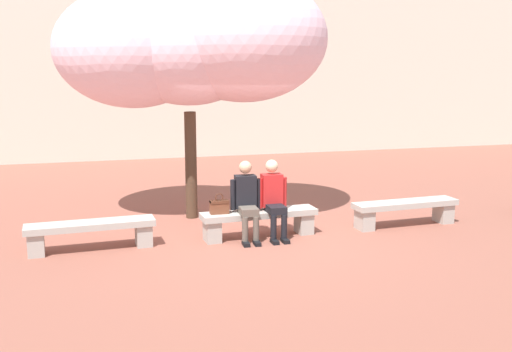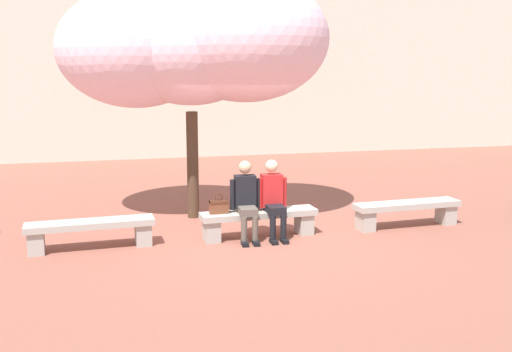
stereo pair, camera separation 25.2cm
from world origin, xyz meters
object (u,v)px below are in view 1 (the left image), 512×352
object	(u,v)px
stone_bench_west_end	(91,231)
person_seated_left	(247,198)
stone_bench_near_west	(259,219)
handbag	(219,206)
stone_bench_center	(405,209)
cherry_tree_main	(193,45)
person_seated_right	(273,196)

from	to	relation	value
stone_bench_west_end	person_seated_left	distance (m)	2.50
stone_bench_near_west	handbag	bearing A→B (deg)	-178.94
person_seated_left	handbag	xyz separation A→B (m)	(-0.45, 0.04, -0.12)
stone_bench_center	cherry_tree_main	xyz separation A→B (m)	(-3.48, 1.58, 2.88)
stone_bench_center	person_seated_right	size ratio (longest dim) A/B	1.53
person_seated_right	handbag	world-z (taller)	person_seated_right
stone_bench_west_end	person_seated_right	distance (m)	2.95
person_seated_right	handbag	xyz separation A→B (m)	(-0.90, 0.04, -0.12)
cherry_tree_main	handbag	bearing A→B (deg)	-86.06
stone_bench_west_end	stone_bench_center	xyz separation A→B (m)	(5.40, 0.00, 0.00)
stone_bench_west_end	stone_bench_center	size ratio (longest dim) A/B	1.00
stone_bench_near_west	cherry_tree_main	xyz separation A→B (m)	(-0.79, 1.58, 2.88)
stone_bench_center	handbag	size ratio (longest dim) A/B	5.81
stone_bench_west_end	cherry_tree_main	bearing A→B (deg)	39.62
handbag	cherry_tree_main	distance (m)	3.06
stone_bench_near_west	cherry_tree_main	size ratio (longest dim) A/B	0.41
stone_bench_west_end	person_seated_left	bearing A→B (deg)	-1.24
stone_bench_west_end	handbag	world-z (taller)	handbag
stone_bench_center	handbag	distance (m)	3.39
stone_bench_center	handbag	xyz separation A→B (m)	(-3.37, -0.01, 0.27)
stone_bench_center	person_seated_left	size ratio (longest dim) A/B	1.53
person_seated_right	handbag	distance (m)	0.91
person_seated_left	person_seated_right	xyz separation A→B (m)	(0.46, -0.00, 0.00)
stone_bench_center	person_seated_right	distance (m)	2.50
person_seated_right	stone_bench_near_west	bearing A→B (deg)	166.70
handbag	person_seated_left	bearing A→B (deg)	-5.25
stone_bench_west_end	stone_bench_near_west	world-z (taller)	same
stone_bench_west_end	person_seated_right	xyz separation A→B (m)	(2.93, -0.05, 0.39)
person_seated_right	person_seated_left	bearing A→B (deg)	179.99
person_seated_right	cherry_tree_main	world-z (taller)	cherry_tree_main
handbag	cherry_tree_main	size ratio (longest dim) A/B	0.07
person_seated_right	stone_bench_west_end	bearing A→B (deg)	178.95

